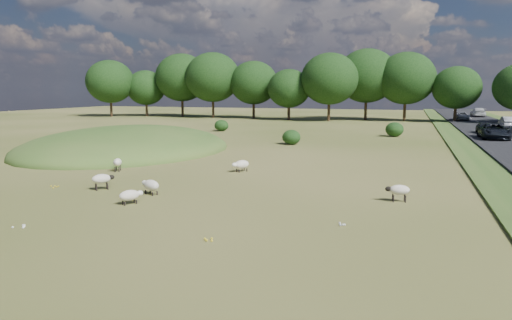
{
  "coord_description": "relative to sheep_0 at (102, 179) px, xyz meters",
  "views": [
    {
      "loc": [
        10.16,
        -20.37,
        4.95
      ],
      "look_at": [
        2.0,
        4.0,
        1.0
      ],
      "focal_mm": 32.0,
      "sensor_mm": 36.0,
      "label": 1
    }
  ],
  "objects": [
    {
      "name": "treeline",
      "position": [
        3.19,
        57.04,
        6.0
      ],
      "size": [
        96.28,
        14.66,
        11.7
      ],
      "color": "black",
      "rests_on": "ground"
    },
    {
      "name": "sheep_1",
      "position": [
        14.14,
        2.09,
        -0.02
      ],
      "size": [
        1.11,
        0.63,
        0.78
      ],
      "rotation": [
        0.0,
        0.0,
        3.33
      ],
      "color": "beige",
      "rests_on": "ground"
    },
    {
      "name": "sheep_3",
      "position": [
        2.84,
        -0.11,
        -0.11
      ],
      "size": [
        1.27,
        0.92,
        0.71
      ],
      "rotation": [
        0.0,
        0.0,
        2.7
      ],
      "color": "beige",
      "rests_on": "ground"
    },
    {
      "name": "ground",
      "position": [
        4.25,
        21.61,
        -0.56
      ],
      "size": [
        160.0,
        160.0,
        0.0
      ],
      "primitive_type": "plane",
      "color": "#394B17",
      "rests_on": "ground"
    },
    {
      "name": "sheep_5",
      "position": [
        3.01,
        -2.08,
        -0.16
      ],
      "size": [
        0.9,
        1.12,
        0.64
      ],
      "rotation": [
        0.0,
        0.0,
        1.0
      ],
      "color": "beige",
      "rests_on": "ground"
    },
    {
      "name": "car_7",
      "position": [
        26.15,
        45.12,
        0.41
      ],
      "size": [
        1.53,
        4.38,
        1.44
      ],
      "primitive_type": "imported",
      "rotation": [
        0.0,
        0.0,
        3.14
      ],
      "color": "#989A9F",
      "rests_on": "road"
    },
    {
      "name": "sheep_2",
      "position": [
        4.83,
        6.97,
        -0.11
      ],
      "size": [
        1.0,
        1.27,
        0.72
      ],
      "rotation": [
        0.0,
        0.0,
        4.17
      ],
      "color": "beige",
      "rests_on": "ground"
    },
    {
      "name": "car_3",
      "position": [
        26.15,
        71.72,
        0.46
      ],
      "size": [
        2.16,
        5.31,
        1.54
      ],
      "primitive_type": "imported",
      "rotation": [
        0.0,
        0.0,
        3.14
      ],
      "color": "silver",
      "rests_on": "road"
    },
    {
      "name": "sheep_0",
      "position": [
        0.0,
        0.0,
        0.0
      ],
      "size": [
        0.99,
        1.07,
        0.8
      ],
      "rotation": [
        0.0,
        0.0,
        0.85
      ],
      "color": "beige",
      "rests_on": "ground"
    },
    {
      "name": "car_2",
      "position": [
        22.35,
        60.7,
        0.32
      ],
      "size": [
        2.11,
        4.57,
        1.27
      ],
      "primitive_type": "imported",
      "color": "#B0B4B8",
      "rests_on": "road"
    },
    {
      "name": "car_6",
      "position": [
        22.35,
        30.61,
        0.43
      ],
      "size": [
        2.46,
        5.33,
        1.48
      ],
      "primitive_type": "imported",
      "color": "black",
      "rests_on": "road"
    },
    {
      "name": "sheep_4",
      "position": [
        -2.43,
        4.73,
        -0.0
      ],
      "size": [
        0.84,
        1.15,
        0.8
      ],
      "rotation": [
        0.0,
        0.0,
        2.03
      ],
      "color": "beige",
      "rests_on": "ground"
    },
    {
      "name": "car_1",
      "position": [
        22.35,
        36.73,
        0.31
      ],
      "size": [
        1.46,
        3.64,
        1.24
      ],
      "primitive_type": "imported",
      "color": "black",
      "rests_on": "road"
    },
    {
      "name": "shrubs",
      "position": [
        4.5,
        29.27,
        0.16
      ],
      "size": [
        21.95,
        12.39,
        1.55
      ],
      "color": "black",
      "rests_on": "ground"
    },
    {
      "name": "mound",
      "position": [
        -7.75,
        13.61,
        -0.56
      ],
      "size": [
        16.0,
        20.0,
        4.0
      ],
      "primitive_type": "ellipsoid",
      "color": "#33561E",
      "rests_on": "ground"
    }
  ]
}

